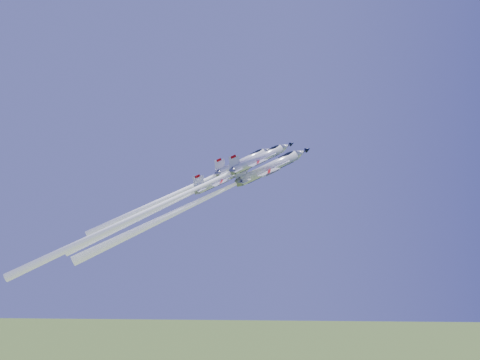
{
  "coord_description": "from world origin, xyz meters",
  "views": [
    {
      "loc": [
        4.82,
        -116.18,
        83.14
      ],
      "look_at": [
        0.0,
        0.0,
        90.12
      ],
      "focal_mm": 40.0,
      "sensor_mm": 36.0,
      "label": 1
    }
  ],
  "objects_px": {
    "jet_lead": "(204,199)",
    "jet_slot": "(171,203)",
    "jet_left": "(190,187)",
    "jet_right": "(166,203)"
  },
  "relations": [
    {
      "from": "jet_left",
      "to": "jet_right",
      "type": "bearing_deg",
      "value": -30.78
    },
    {
      "from": "jet_left",
      "to": "jet_slot",
      "type": "height_order",
      "value": "jet_left"
    },
    {
      "from": "jet_left",
      "to": "jet_slot",
      "type": "relative_size",
      "value": 1.07
    },
    {
      "from": "jet_right",
      "to": "jet_left",
      "type": "bearing_deg",
      "value": 149.22
    },
    {
      "from": "jet_slot",
      "to": "jet_left",
      "type": "bearing_deg",
      "value": 142.78
    },
    {
      "from": "jet_left",
      "to": "jet_slot",
      "type": "xyz_separation_m",
      "value": [
        -2.98,
        -8.62,
        -3.79
      ]
    },
    {
      "from": "jet_lead",
      "to": "jet_slot",
      "type": "distance_m",
      "value": 7.12
    },
    {
      "from": "jet_right",
      "to": "jet_slot",
      "type": "bearing_deg",
      "value": 161.12
    },
    {
      "from": "jet_left",
      "to": "jet_slot",
      "type": "distance_m",
      "value": 9.88
    },
    {
      "from": "jet_lead",
      "to": "jet_right",
      "type": "distance_m",
      "value": 9.59
    }
  ]
}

